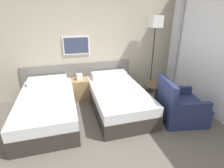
# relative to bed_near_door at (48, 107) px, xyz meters

# --- Properties ---
(ground_plane) EXTENTS (16.00, 16.00, 0.00)m
(ground_plane) POSITION_rel_bed_near_door_xyz_m (1.13, -1.26, -0.26)
(ground_plane) COLOR #5B544C
(wall_headboard) EXTENTS (10.00, 0.10, 2.70)m
(wall_headboard) POSITION_rel_bed_near_door_xyz_m (1.11, 1.05, 1.04)
(wall_headboard) COLOR #B7AD99
(wall_headboard) RESTS_ON ground_plane
(bed_near_door) EXTENTS (1.09, 2.00, 0.63)m
(bed_near_door) POSITION_rel_bed_near_door_xyz_m (0.00, 0.00, 0.00)
(bed_near_door) COLOR #332D28
(bed_near_door) RESTS_ON ground_plane
(bed_near_window) EXTENTS (1.09, 2.00, 0.63)m
(bed_near_window) POSITION_rel_bed_near_door_xyz_m (1.49, 0.00, 0.00)
(bed_near_window) COLOR #332D28
(bed_near_window) RESTS_ON ground_plane
(nightstand) EXTENTS (0.43, 0.40, 0.66)m
(nightstand) POSITION_rel_bed_near_door_xyz_m (0.75, 0.74, 0.01)
(nightstand) COLOR #9E7A51
(nightstand) RESTS_ON ground_plane
(floor_lamp) EXTENTS (0.27, 0.27, 1.98)m
(floor_lamp) POSITION_rel_bed_near_door_xyz_m (2.65, 0.66, 1.45)
(floor_lamp) COLOR black
(floor_lamp) RESTS_ON ground_plane
(side_table) EXTENTS (0.50, 0.50, 0.55)m
(side_table) POSITION_rel_bed_near_door_xyz_m (2.39, -0.12, 0.13)
(side_table) COLOR brown
(side_table) RESTS_ON ground_plane
(armchair) EXTENTS (0.96, 0.95, 0.88)m
(armchair) POSITION_rel_bed_near_door_xyz_m (2.59, -0.75, 0.00)
(armchair) COLOR navy
(armchair) RESTS_ON ground_plane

